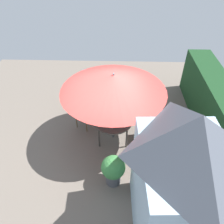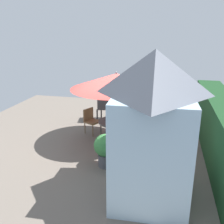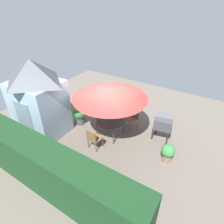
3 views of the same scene
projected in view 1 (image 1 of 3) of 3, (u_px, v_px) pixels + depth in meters
name	position (u px, v px, depth m)	size (l,w,h in m)	color
ground_plane	(102.00, 143.00, 6.88)	(11.00, 11.00, 0.00)	#6B6056
hedge_backdrop	(224.00, 127.00, 6.26)	(6.71, 0.84, 1.64)	#193D1E
garden_shed	(181.00, 180.00, 4.03)	(2.10, 1.74, 3.22)	#9EBCD1
patio_table	(113.00, 122.00, 6.66)	(1.17, 1.17, 0.73)	#47423D
patio_umbrella	(113.00, 83.00, 5.77)	(2.89, 2.89, 2.35)	#4C4C51
bbq_grill	(90.00, 82.00, 8.03)	(0.79, 0.63, 1.20)	#47474C
chair_near_shed	(147.00, 128.00, 6.66)	(0.50, 0.50, 0.90)	olive
chair_far_side	(82.00, 113.00, 7.19)	(0.62, 0.62, 0.90)	olive
potted_plant_by_shed	(113.00, 169.00, 5.51)	(0.61, 0.61, 0.93)	#4C4C51
potted_plant_by_grill	(119.00, 83.00, 8.74)	(0.49, 0.49, 0.73)	#936651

